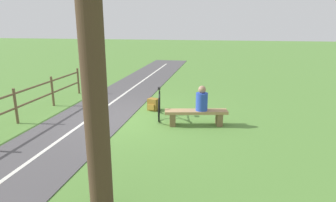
{
  "coord_description": "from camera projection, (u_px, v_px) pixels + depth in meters",
  "views": [
    {
      "loc": [
        -2.79,
        8.35,
        2.89
      ],
      "look_at": [
        -1.61,
        1.54,
        1.02
      ],
      "focal_mm": 31.47,
      "sensor_mm": 36.0,
      "label": 1
    }
  ],
  "objects": [
    {
      "name": "tree_far_left",
      "position": [
        96.0,
        74.0,
        3.95
      ],
      "size": [
        1.01,
        1.38,
        5.04
      ],
      "color": "#473323",
      "rests_on": "ground_plane"
    },
    {
      "name": "ground_plane",
      "position": [
        126.0,
        118.0,
        9.16
      ],
      "size": [
        80.0,
        80.0,
        0.0
      ],
      "primitive_type": "plane",
      "color": "#548438"
    },
    {
      "name": "person_seated",
      "position": [
        202.0,
        100.0,
        8.31
      ],
      "size": [
        0.39,
        0.39,
        0.72
      ],
      "rotation": [
        0.0,
        0.0,
        0.18
      ],
      "color": "#2847B7",
      "rests_on": "bench"
    },
    {
      "name": "backpack",
      "position": [
        153.0,
        105.0,
        9.88
      ],
      "size": [
        0.41,
        0.38,
        0.4
      ],
      "rotation": [
        0.0,
        0.0,
        5.95
      ],
      "color": "olive",
      "rests_on": "ground_plane"
    },
    {
      "name": "path_centre_line",
      "position": [
        4.0,
        180.0,
        5.53
      ],
      "size": [
        0.6,
        32.0,
        0.0
      ],
      "primitive_type": "cube",
      "rotation": [
        0.0,
        0.0,
        -0.02
      ],
      "color": "silver",
      "rests_on": "paved_path"
    },
    {
      "name": "bench",
      "position": [
        196.0,
        115.0,
        8.43
      ],
      "size": [
        1.83,
        0.7,
        0.44
      ],
      "rotation": [
        0.0,
        0.0,
        0.18
      ],
      "color": "#A88456",
      "rests_on": "ground_plane"
    },
    {
      "name": "paved_path",
      "position": [
        4.0,
        180.0,
        5.53
      ],
      "size": [
        2.95,
        36.03,
        0.02
      ],
      "primitive_type": "cube",
      "rotation": [
        0.0,
        0.0,
        -0.02
      ],
      "color": "#4C494C",
      "rests_on": "ground_plane"
    },
    {
      "name": "bicycle",
      "position": [
        159.0,
        105.0,
        9.17
      ],
      "size": [
        0.35,
        1.68,
        0.9
      ],
      "rotation": [
        0.0,
        0.0,
        1.75
      ],
      "color": "black",
      "rests_on": "ground_plane"
    }
  ]
}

